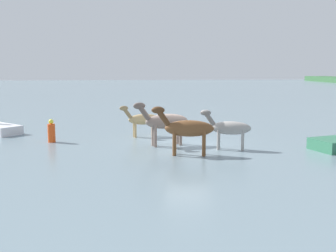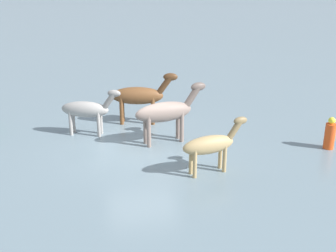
% 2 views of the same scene
% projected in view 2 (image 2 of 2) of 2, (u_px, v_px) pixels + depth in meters
% --- Properties ---
extents(ground_plane, '(190.33, 190.33, 0.00)m').
position_uv_depth(ground_plane, '(141.00, 147.00, 15.15)').
color(ground_plane, slate).
extents(horse_chestnut_trailing, '(0.94, 2.64, 2.04)m').
position_uv_depth(horse_chestnut_trailing, '(140.00, 96.00, 16.97)').
color(horse_chestnut_trailing, brown).
rests_on(horse_chestnut_trailing, ground_plane).
extents(horse_rear_stallion, '(1.10, 2.68, 2.07)m').
position_uv_depth(horse_rear_stallion, '(166.00, 112.00, 15.14)').
color(horse_rear_stallion, gray).
rests_on(horse_rear_stallion, ground_plane).
extents(horse_dark_mare, '(1.01, 2.27, 1.77)m').
position_uv_depth(horse_dark_mare, '(87.00, 110.00, 15.88)').
color(horse_dark_mare, '#9E9993').
rests_on(horse_dark_mare, ground_plane).
extents(horse_mid_herd, '(0.88, 2.16, 1.67)m').
position_uv_depth(horse_mid_herd, '(211.00, 145.00, 13.01)').
color(horse_mid_herd, tan).
rests_on(horse_mid_herd, ground_plane).
extents(buoy_channel_marker, '(0.36, 0.36, 1.14)m').
position_uv_depth(buoy_channel_marker, '(330.00, 135.00, 14.86)').
color(buoy_channel_marker, '#E54C19').
rests_on(buoy_channel_marker, ground_plane).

